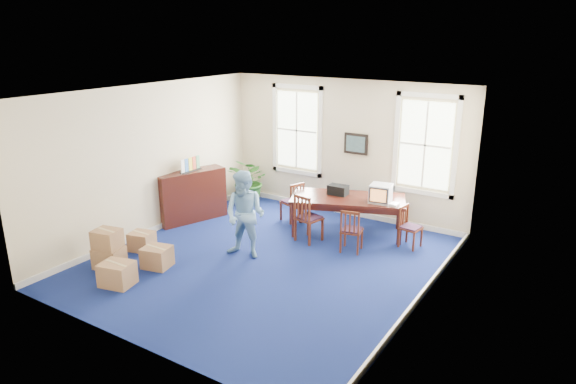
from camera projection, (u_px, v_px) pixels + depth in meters
The scene contains 25 objects.
floor at pixel (267, 261), 9.84m from camera, with size 6.50×6.50×0.00m, color navy.
ceiling at pixel (265, 93), 8.88m from camera, with size 6.50×6.50×0.00m, color white.
wall_back at pixel (345, 148), 11.98m from camera, with size 6.50×6.50×0.00m, color beige.
wall_front at pixel (125, 240), 6.74m from camera, with size 6.50×6.50×0.00m, color beige.
wall_left at pixel (150, 160), 10.89m from camera, with size 6.50×6.50×0.00m, color beige.
wall_right at pixel (427, 211), 7.83m from camera, with size 6.50×6.50×0.00m, color beige.
baseboard_back at pixel (342, 211), 12.42m from camera, with size 6.00×0.04×0.12m, color white.
baseboard_left at pixel (156, 228), 11.34m from camera, with size 0.04×6.50×0.12m, color white.
baseboard_right at pixel (418, 300), 8.31m from camera, with size 0.04×6.50×0.12m, color white.
window_left at pixel (297, 130), 12.54m from camera, with size 1.40×0.12×2.20m, color white, non-canonical shape.
window_right at pixel (425, 145), 10.91m from camera, with size 1.40×0.12×2.20m, color white, non-canonical shape.
wall_picture at pixel (356, 144), 11.74m from camera, with size 0.58×0.06×0.48m, color black, non-canonical shape.
conference_table at pixel (347, 215), 11.10m from camera, with size 2.40×1.09×0.82m, color #3C140E, non-canonical shape.
crt_tv at pixel (381, 193), 10.61m from camera, with size 0.42×0.46×0.38m, color #B7B7BC, non-canonical shape.
game_console at pixel (394, 204), 10.45m from camera, with size 0.16×0.20×0.05m, color white.
equipment_bag at pixel (338, 190), 11.13m from camera, with size 0.42×0.27×0.21m, color black.
chair_near_left at pixel (309, 217), 10.66m from camera, with size 0.47×0.47×1.04m, color maroon, non-canonical shape.
chair_near_right at pixel (352, 230), 10.18m from camera, with size 0.40×0.40×0.90m, color maroon, non-canonical shape.
chair_end_left at pixel (292, 201), 11.81m from camera, with size 0.42×0.42×0.94m, color maroon, non-canonical shape.
chair_end_right at pixel (411, 227), 10.38m from camera, with size 0.38×0.38×0.86m, color maroon, non-canonical shape.
man at pixel (245, 215), 9.81m from camera, with size 0.84×0.65×1.72m, color #77A6CD.
credenza at pixel (191, 194), 11.81m from camera, with size 0.46×1.61×1.26m, color #3C140E.
brochure_rack at pixel (190, 160), 11.56m from camera, with size 0.14×0.77×0.34m, color #99999E, non-canonical shape.
potted_plant at pixel (250, 181), 13.00m from camera, with size 1.06×0.92×1.18m, color #215119.
cardboard_boxes at pixel (120, 248), 9.46m from camera, with size 1.37×1.37×0.78m, color #A6754C, non-canonical shape.
Camera 1 is at (5.15, -7.38, 4.22)m, focal length 32.00 mm.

